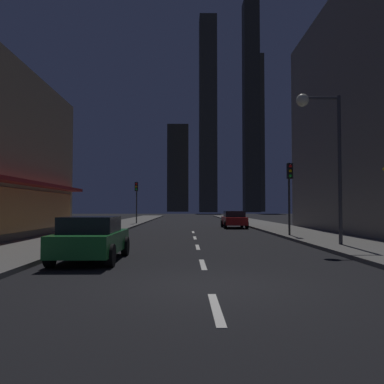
{
  "coord_description": "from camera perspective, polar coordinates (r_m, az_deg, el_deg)",
  "views": [
    {
      "loc": [
        -0.52,
        -8.8,
        1.74
      ],
      "look_at": [
        0.0,
        23.69,
        3.03
      ],
      "focal_mm": 36.66,
      "sensor_mm": 36.0,
      "label": 1
    }
  ],
  "objects": [
    {
      "name": "ground_plane",
      "position": [
        40.84,
        -0.19,
        -4.78
      ],
      "size": [
        78.0,
        136.0,
        0.1
      ],
      "primitive_type": "cube",
      "color": "black"
    },
    {
      "name": "sidewalk_right",
      "position": [
        41.52,
        9.55,
        -4.54
      ],
      "size": [
        4.0,
        76.0,
        0.15
      ],
      "primitive_type": "cube",
      "color": "#605E59",
      "rests_on": "ground"
    },
    {
      "name": "sidewalk_left",
      "position": [
        41.34,
        -9.97,
        -4.55
      ],
      "size": [
        4.0,
        76.0,
        0.15
      ],
      "primitive_type": "cube",
      "color": "#605E59",
      "rests_on": "ground"
    },
    {
      "name": "lane_marking_center",
      "position": [
        17.29,
        0.82,
        -8.03
      ],
      "size": [
        0.16,
        23.0,
        0.01
      ],
      "color": "silver",
      "rests_on": "ground"
    },
    {
      "name": "skyscraper_distant_tall",
      "position": [
        164.14,
        -2.07,
        3.48
      ],
      "size": [
        8.81,
        5.6,
        36.32
      ],
      "primitive_type": "cube",
      "color": "#38352A",
      "rests_on": "ground"
    },
    {
      "name": "skyscraper_distant_mid",
      "position": [
        147.82,
        2.33,
        11.22
      ],
      "size": [
        6.34,
        8.13,
        72.43
      ],
      "primitive_type": "cube",
      "color": "#38352A",
      "rests_on": "ground"
    },
    {
      "name": "skyscraper_distant_short",
      "position": [
        151.2,
        8.59,
        12.27
      ],
      "size": [
        5.7,
        6.74,
        79.27
      ],
      "primitive_type": "cube",
      "color": "#312E24",
      "rests_on": "ground"
    },
    {
      "name": "skyscraper_distant_slender",
      "position": [
        168.22,
        8.98,
        8.51
      ],
      "size": [
        8.27,
        5.09,
        66.23
      ],
      "primitive_type": "cube",
      "color": "#3E3B2E",
      "rests_on": "ground"
    },
    {
      "name": "car_parked_near",
      "position": [
        13.28,
        -14.41,
        -6.52
      ],
      "size": [
        1.98,
        4.24,
        1.45
      ],
      "color": "#1E722D",
      "rests_on": "ground"
    },
    {
      "name": "car_parked_far",
      "position": [
        33.63,
        6.14,
        -3.96
      ],
      "size": [
        1.98,
        4.24,
        1.45
      ],
      "color": "#B21919",
      "rests_on": "ground"
    },
    {
      "name": "fire_hydrant_far_left",
      "position": [
        29.21,
        -11.57,
        -4.75
      ],
      "size": [
        0.42,
        0.3,
        0.65
      ],
      "color": "gold",
      "rests_on": "sidewalk_left"
    },
    {
      "name": "traffic_light_near_right",
      "position": [
        23.38,
        14.01,
        1.35
      ],
      "size": [
        0.32,
        0.48,
        4.2
      ],
      "color": "#2D2D2D",
      "rests_on": "sidewalk_right"
    },
    {
      "name": "traffic_light_far_left",
      "position": [
        39.91,
        -8.09,
        -0.16
      ],
      "size": [
        0.32,
        0.48,
        4.2
      ],
      "color": "#2D2D2D",
      "rests_on": "sidewalk_left"
    },
    {
      "name": "street_lamp_right",
      "position": [
        18.22,
        18.19,
        8.35
      ],
      "size": [
        1.96,
        0.56,
        6.58
      ],
      "color": "#38383D",
      "rests_on": "sidewalk_right"
    }
  ]
}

